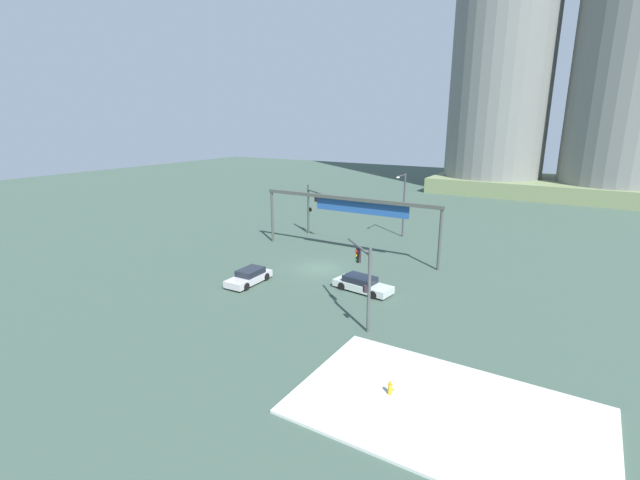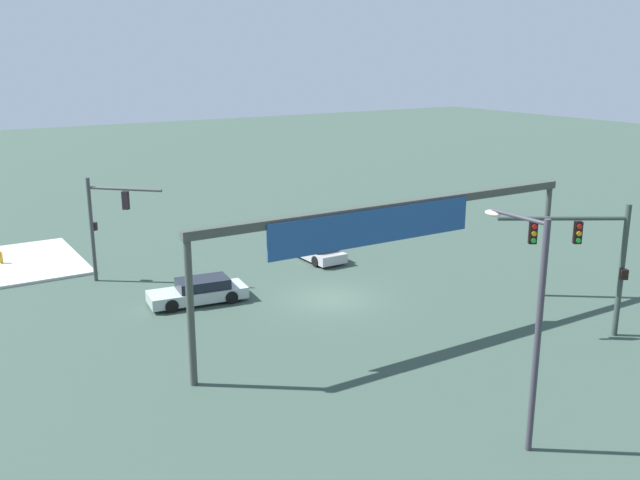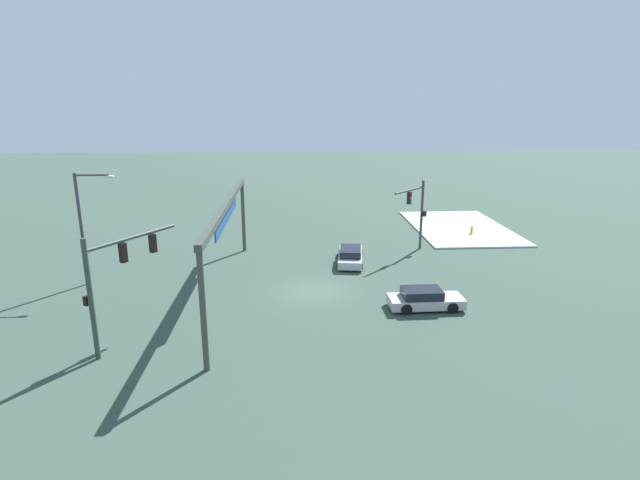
{
  "view_description": "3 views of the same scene",
  "coord_description": "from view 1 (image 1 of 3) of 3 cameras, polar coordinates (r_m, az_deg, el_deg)",
  "views": [
    {
      "loc": [
        20.18,
        -33.06,
        13.22
      ],
      "look_at": [
        0.47,
        -0.8,
        2.96
      ],
      "focal_mm": 24.83,
      "sensor_mm": 36.0,
      "label": 1
    },
    {
      "loc": [
        18.06,
        28.02,
        12.01
      ],
      "look_at": [
        1.6,
        1.57,
        3.67
      ],
      "focal_mm": 39.37,
      "sensor_mm": 36.0,
      "label": 2
    },
    {
      "loc": [
        -29.76,
        1.23,
        11.65
      ],
      "look_at": [
        -1.6,
        -0.34,
        3.86
      ],
      "focal_mm": 27.92,
      "sensor_mm": 36.0,
      "label": 3
    }
  ],
  "objects": [
    {
      "name": "sidewalk_corner",
      "position": [
        22.94,
        15.86,
        -20.42
      ],
      "size": [
        13.96,
        8.65,
        0.15
      ],
      "primitive_type": "cube",
      "color": "#B6BEB9",
      "rests_on": "ground"
    },
    {
      "name": "sedan_car_waiting_far",
      "position": [
        37.56,
        -9.11,
        -4.69
      ],
      "size": [
        1.9,
        4.37,
        1.21
      ],
      "rotation": [
        0.0,
        0.0,
        -1.55
      ],
      "color": "#B0ADB2",
      "rests_on": "ground"
    },
    {
      "name": "fire_hydrant_on_curb",
      "position": [
        23.18,
        9.04,
        -18.34
      ],
      "size": [
        0.33,
        0.22,
        0.71
      ],
      "color": "gold",
      "rests_on": "sidewalk_corner"
    },
    {
      "name": "sedan_car_approaching",
      "position": [
        35.6,
        5.45,
        -5.69
      ],
      "size": [
        4.98,
        2.35,
        1.21
      ],
      "rotation": [
        0.0,
        0.0,
        -0.13
      ],
      "color": "#ABB7B3",
      "rests_on": "ground"
    },
    {
      "name": "ground_plane",
      "position": [
        40.92,
        0.01,
        -3.66
      ],
      "size": [
        189.59,
        189.59,
        0.0
      ],
      "primitive_type": "plane",
      "color": "#364A3F"
    },
    {
      "name": "traffic_signal_near_corner",
      "position": [
        28.62,
        5.75,
        -4.39
      ],
      "size": [
        3.15,
        3.29,
        5.68
      ],
      "rotation": [
        0.0,
        0.0,
        2.38
      ],
      "color": "#3E4244",
      "rests_on": "ground"
    },
    {
      "name": "traffic_signal_opposite_side",
      "position": [
        51.53,
        -0.84,
        4.79
      ],
      "size": [
        4.86,
        3.32,
        5.88
      ],
      "rotation": [
        0.0,
        0.0,
        -0.54
      ],
      "color": "#32403A",
      "rests_on": "ground"
    },
    {
      "name": "streetlamp_curved_arm",
      "position": [
        51.7,
        10.67,
        5.05
      ],
      "size": [
        0.31,
        2.57,
        7.41
      ],
      "rotation": [
        0.0,
        0.0,
        -1.58
      ],
      "color": "#3B3743",
      "rests_on": "ground"
    },
    {
      "name": "overhead_sign_gantry",
      "position": [
        43.93,
        4.01,
        4.34
      ],
      "size": [
        19.24,
        0.43,
        5.93
      ],
      "color": "#3D423C",
      "rests_on": "ground"
    }
  ]
}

